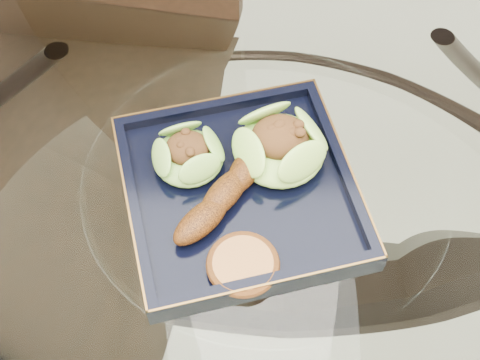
{
  "coord_description": "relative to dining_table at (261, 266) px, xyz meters",
  "views": [
    {
      "loc": [
        -0.05,
        -0.42,
        1.46
      ],
      "look_at": [
        -0.03,
        0.01,
        0.8
      ],
      "focal_mm": 50.0,
      "sensor_mm": 36.0,
      "label": 1
    }
  ],
  "objects": [
    {
      "name": "lettuce_wrap_left",
      "position": [
        -0.09,
        0.06,
        0.2
      ],
      "size": [
        0.09,
        0.09,
        0.03
      ],
      "primitive_type": "ellipsoid",
      "rotation": [
        0.0,
        0.0,
        -0.08
      ],
      "color": "#589029",
      "rests_on": "navy_plate"
    },
    {
      "name": "dining_table",
      "position": [
        0.0,
        0.0,
        0.0
      ],
      "size": [
        1.13,
        1.13,
        0.77
      ],
      "color": "white",
      "rests_on": "ground"
    },
    {
      "name": "navy_plate",
      "position": [
        -0.03,
        0.01,
        0.17
      ],
      "size": [
        0.32,
        0.32,
        0.02
      ],
      "primitive_type": "cube",
      "rotation": [
        0.0,
        0.0,
        0.19
      ],
      "color": "black",
      "rests_on": "dining_table"
    },
    {
      "name": "dining_chair",
      "position": [
        -0.22,
        0.27,
        -0.08
      ],
      "size": [
        0.49,
        0.49,
        0.93
      ],
      "rotation": [
        0.0,
        0.0,
        -0.23
      ],
      "color": "black",
      "rests_on": "ground"
    },
    {
      "name": "roasted_plantain",
      "position": [
        -0.05,
        -0.0,
        0.2
      ],
      "size": [
        0.13,
        0.15,
        0.03
      ],
      "primitive_type": "ellipsoid",
      "rotation": [
        0.0,
        0.0,
        0.9
      ],
      "color": "#62300A",
      "rests_on": "navy_plate"
    },
    {
      "name": "lettuce_wrap_right",
      "position": [
        0.02,
        0.06,
        0.2
      ],
      "size": [
        0.12,
        0.12,
        0.04
      ],
      "primitive_type": "ellipsoid",
      "rotation": [
        0.0,
        0.0,
        0.04
      ],
      "color": "#6EAB31",
      "rests_on": "navy_plate"
    },
    {
      "name": "crumb_patty",
      "position": [
        -0.03,
        -0.09,
        0.19
      ],
      "size": [
        0.09,
        0.09,
        0.01
      ],
      "primitive_type": "cylinder",
      "rotation": [
        0.0,
        0.0,
        -0.25
      ],
      "color": "#B8713D",
      "rests_on": "navy_plate"
    }
  ]
}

